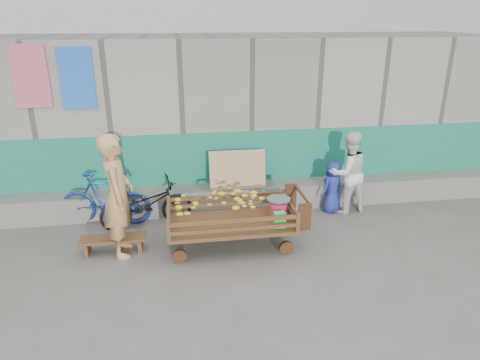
{
  "coord_description": "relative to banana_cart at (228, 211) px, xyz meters",
  "views": [
    {
      "loc": [
        -0.75,
        -4.85,
        3.34
      ],
      "look_at": [
        0.19,
        1.2,
        1.0
      ],
      "focal_mm": 32.0,
      "sensor_mm": 36.0,
      "label": 1
    }
  ],
  "objects": [
    {
      "name": "ground",
      "position": [
        0.03,
        -0.95,
        -0.6
      ],
      "size": [
        80.0,
        80.0,
        0.0
      ],
      "primitive_type": "plane",
      "color": "#595651",
      "rests_on": "ground"
    },
    {
      "name": "building_wall",
      "position": [
        0.03,
        3.1,
        0.86
      ],
      "size": [
        12.0,
        3.5,
        3.0
      ],
      "color": "gray",
      "rests_on": "ground"
    },
    {
      "name": "banana_cart",
      "position": [
        0.0,
        0.0,
        0.0
      ],
      "size": [
        2.09,
        0.95,
        0.89
      ],
      "color": "#523118",
      "rests_on": "ground"
    },
    {
      "name": "bench",
      "position": [
        -1.73,
        0.11,
        -0.42
      ],
      "size": [
        0.97,
        0.29,
        0.24
      ],
      "color": "#523118",
      "rests_on": "ground"
    },
    {
      "name": "vendor_man",
      "position": [
        -1.59,
        0.07,
        0.32
      ],
      "size": [
        0.48,
        0.7,
        1.85
      ],
      "primitive_type": "imported",
      "rotation": [
        0.0,
        0.0,
        1.63
      ],
      "color": "tan",
      "rests_on": "ground"
    },
    {
      "name": "woman",
      "position": [
        2.27,
        0.97,
        0.15
      ],
      "size": [
        0.82,
        0.7,
        1.5
      ],
      "primitive_type": "imported",
      "rotation": [
        0.0,
        0.0,
        3.33
      ],
      "color": "white",
      "rests_on": "ground"
    },
    {
      "name": "child",
      "position": [
        2.02,
        1.0,
        -0.12
      ],
      "size": [
        0.56,
        0.5,
        0.96
      ],
      "primitive_type": "imported",
      "rotation": [
        0.0,
        0.0,
        3.66
      ],
      "color": "navy",
      "rests_on": "ground"
    },
    {
      "name": "bicycle_dark",
      "position": [
        -1.27,
        0.9,
        -0.2
      ],
      "size": [
        1.62,
        0.85,
        0.81
      ],
      "primitive_type": "imported",
      "rotation": [
        0.0,
        0.0,
        1.79
      ],
      "color": "black",
      "rests_on": "ground"
    },
    {
      "name": "bicycle_blue",
      "position": [
        -1.95,
        1.1,
        -0.14
      ],
      "size": [
        1.6,
        0.72,
        0.93
      ],
      "primitive_type": "imported",
      "rotation": [
        0.0,
        0.0,
        1.38
      ],
      "color": "navy",
      "rests_on": "ground"
    }
  ]
}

